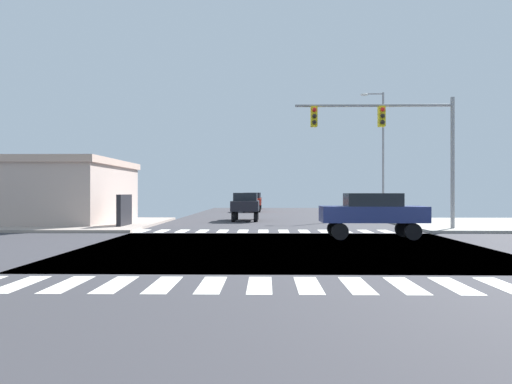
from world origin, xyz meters
The scene contains 12 objects.
ground centered at (0.00, 0.00, -0.03)m, with size 90.00×90.00×0.05m.
sidewalk_corner_ne centered at (13.00, 12.00, 0.07)m, with size 12.00×12.00×0.14m.
sidewalk_corner_nw centered at (-13.00, 12.00, 0.07)m, with size 12.00×12.00×0.14m.
crosswalk_near centered at (-0.25, -7.30, 0.00)m, with size 13.50×2.00×0.01m.
crosswalk_far centered at (-0.25, 7.30, 0.00)m, with size 13.50×2.00×0.01m.
traffic_signal_mast centered at (5.56, 7.53, 4.94)m, with size 7.87×0.55×6.62m.
street_lamp centered at (7.94, 20.54, 5.51)m, with size 1.78×0.32×9.39m.
bank_building centered at (-16.05, 13.35, 1.96)m, with size 14.43×10.11×3.90m.
sedan_crossing_2 centered at (-2.00, 40.74, 1.12)m, with size 1.80×4.30×1.88m.
sedan_queued_3 centered at (-2.00, 32.32, 1.12)m, with size 1.80×4.30×1.88m.
sedan_leading_4 centered at (-2.00, 16.65, 1.12)m, with size 1.80×4.30×1.88m.
sedan_middle_6 centered at (3.82, 3.50, 1.12)m, with size 4.30×1.80×1.88m.
Camera 1 is at (-0.62, -17.85, 1.92)m, focal length 35.87 mm.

